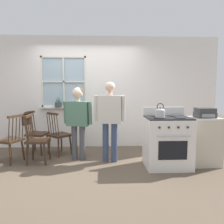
% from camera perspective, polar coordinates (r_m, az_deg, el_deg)
% --- Properties ---
extents(ground_plane, '(16.00, 16.00, 0.00)m').
position_cam_1_polar(ground_plane, '(4.26, -7.30, -13.64)').
color(ground_plane, brown).
extents(wall_back, '(6.40, 0.16, 2.70)m').
position_cam_1_polar(wall_back, '(5.41, -5.96, 4.92)').
color(wall_back, white).
rests_on(wall_back, ground_plane).
extents(chair_by_window, '(0.48, 0.49, 0.94)m').
position_cam_1_polar(chair_by_window, '(5.18, -19.09, -5.41)').
color(chair_by_window, '#3D2819').
rests_on(chair_by_window, ground_plane).
extents(chair_near_wall, '(0.58, 0.58, 0.94)m').
position_cam_1_polar(chair_near_wall, '(4.90, -13.69, -5.88)').
color(chair_near_wall, '#3D2819').
rests_on(chair_near_wall, ground_plane).
extents(chair_center_cluster, '(0.53, 0.54, 0.94)m').
position_cam_1_polar(chair_center_cluster, '(4.72, -24.98, -6.72)').
color(chair_center_cluster, '#3D2819').
rests_on(chair_center_cluster, ground_plane).
extents(chair_near_stove, '(0.40, 0.42, 0.94)m').
position_cam_1_polar(chair_near_stove, '(4.51, -18.98, -7.06)').
color(chair_near_stove, '#3D2819').
rests_on(chair_near_stove, ground_plane).
extents(person_elderly_left, '(0.60, 0.32, 1.46)m').
position_cam_1_polar(person_elderly_left, '(4.43, -8.86, -0.94)').
color(person_elderly_left, '#4C4C51').
rests_on(person_elderly_left, ground_plane).
extents(person_teen_center, '(0.61, 0.29, 1.57)m').
position_cam_1_polar(person_teen_center, '(4.24, -0.55, -0.50)').
color(person_teen_center, '#384766').
rests_on(person_teen_center, ground_plane).
extents(stove, '(0.80, 0.68, 1.08)m').
position_cam_1_polar(stove, '(4.16, 14.22, -7.46)').
color(stove, white).
rests_on(stove, ground_plane).
extents(kettle, '(0.21, 0.17, 0.25)m').
position_cam_1_polar(kettle, '(3.90, 12.47, -0.10)').
color(kettle, '#B7B7BC').
rests_on(kettle, stove).
extents(potted_plant, '(0.16, 0.16, 0.27)m').
position_cam_1_polar(potted_plant, '(5.43, -13.85, 2.08)').
color(potted_plant, '#42474C').
rests_on(potted_plant, wall_back).
extents(handbag, '(0.22, 0.23, 0.31)m').
position_cam_1_polar(handbag, '(5.24, -21.48, -1.68)').
color(handbag, black).
rests_on(handbag, chair_by_window).
extents(side_counter, '(0.55, 0.50, 0.90)m').
position_cam_1_polar(side_counter, '(4.53, 22.70, -6.96)').
color(side_counter, beige).
rests_on(side_counter, ground_plane).
extents(stereo, '(0.34, 0.29, 0.18)m').
position_cam_1_polar(stereo, '(4.42, 23.09, -0.21)').
color(stereo, '#38383A').
rests_on(stereo, side_counter).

